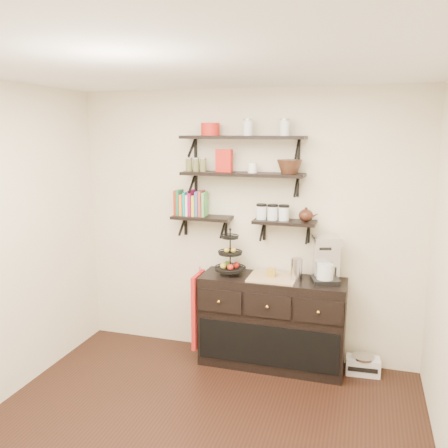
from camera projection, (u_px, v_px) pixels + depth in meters
ceiling at (177, 63)px, 2.89m from camera, size 3.50×3.50×0.02m
back_wall at (245, 226)px, 4.80m from camera, size 3.50×0.02×2.70m
shelf_top at (243, 138)px, 4.50m from camera, size 1.20×0.27×0.23m
shelf_mid at (242, 174)px, 4.57m from camera, size 1.20×0.27×0.23m
shelf_low_left at (202, 218)px, 4.79m from camera, size 0.60×0.25×0.23m
shelf_low_right at (285, 223)px, 4.55m from camera, size 0.60×0.25×0.23m
cookbooks at (194, 204)px, 4.78m from camera, size 0.36×0.15×0.26m
glass_canisters at (273, 213)px, 4.57m from camera, size 0.32×0.10×0.13m
sideboard at (272, 322)px, 4.65m from camera, size 1.40×0.50×0.92m
fruit_stand at (230, 259)px, 4.66m from camera, size 0.30×0.30×0.44m
candle at (271, 272)px, 4.56m from camera, size 0.08×0.08×0.08m
coffee_maker at (326, 260)px, 4.42m from camera, size 0.30×0.30×0.44m
thermal_carafe at (297, 270)px, 4.46m from camera, size 0.11×0.11×0.22m
apron at (198, 309)px, 4.75m from camera, size 0.04×0.32×0.75m
radio at (363, 365)px, 4.53m from camera, size 0.32×0.22×0.19m
recipe_box at (224, 161)px, 4.59m from camera, size 0.17×0.08×0.22m
walnut_bowl at (289, 167)px, 4.42m from camera, size 0.24×0.24×0.13m
ramekins at (253, 168)px, 4.52m from camera, size 0.09×0.09×0.10m
teapot at (306, 214)px, 4.48m from camera, size 0.20×0.15×0.14m
red_pot at (210, 129)px, 4.57m from camera, size 0.18×0.18×0.12m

